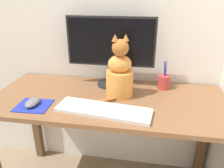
% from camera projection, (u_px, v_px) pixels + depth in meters
% --- Properties ---
extents(desk, '(1.31, 0.57, 0.70)m').
position_uv_depth(desk, '(108.00, 114.00, 1.26)').
color(desk, brown).
rests_on(desk, ground_plane).
extents(monitor, '(0.53, 0.17, 0.42)m').
position_uv_depth(monitor, '(111.00, 47.00, 1.29)').
color(monitor, black).
rests_on(monitor, desk).
extents(keyboard, '(0.48, 0.19, 0.02)m').
position_uv_depth(keyboard, '(103.00, 110.00, 1.07)').
color(keyboard, silver).
rests_on(keyboard, desk).
extents(mousepad_left, '(0.18, 0.16, 0.00)m').
position_uv_depth(mousepad_left, '(34.00, 105.00, 1.13)').
color(mousepad_left, '#1E2D9E').
rests_on(mousepad_left, desk).
extents(computer_mouse_left, '(0.06, 0.11, 0.03)m').
position_uv_depth(computer_mouse_left, '(32.00, 102.00, 1.13)').
color(computer_mouse_left, slate).
rests_on(computer_mouse_left, mousepad_left).
extents(cat, '(0.20, 0.24, 0.35)m').
position_uv_depth(cat, '(120.00, 74.00, 1.20)').
color(cat, '#D6893D').
rests_on(cat, desk).
extents(pen_cup, '(0.07, 0.07, 0.17)m').
position_uv_depth(pen_cup, '(164.00, 82.00, 1.32)').
color(pen_cup, '#B23833').
rests_on(pen_cup, desk).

